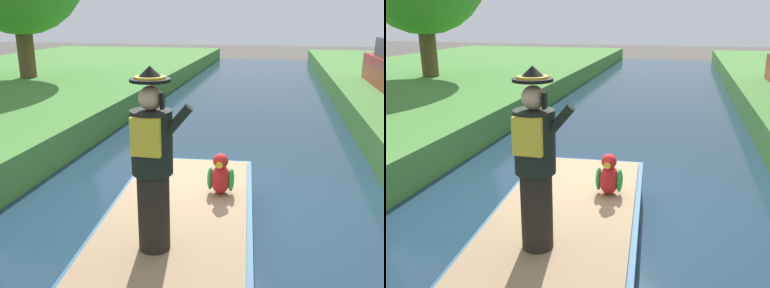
# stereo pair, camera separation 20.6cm
# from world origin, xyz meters

# --- Properties ---
(ground_plane) EXTENTS (80.00, 80.00, 0.00)m
(ground_plane) POSITION_xyz_m (0.00, 0.00, 0.00)
(ground_plane) COLOR #4C4742
(canal_water) EXTENTS (6.03, 48.00, 0.10)m
(canal_water) POSITION_xyz_m (0.00, 0.00, 0.05)
(canal_water) COLOR #1E384C
(canal_water) RESTS_ON ground
(boat) EXTENTS (2.11, 4.32, 0.61)m
(boat) POSITION_xyz_m (0.00, -1.42, 0.40)
(boat) COLOR #23517A
(boat) RESTS_ON canal_water
(person_pirate) EXTENTS (0.61, 0.42, 1.85)m
(person_pirate) POSITION_xyz_m (-0.04, -2.28, 1.64)
(person_pirate) COLOR black
(person_pirate) RESTS_ON boat
(parrot_plush) EXTENTS (0.36, 0.35, 0.57)m
(parrot_plush) POSITION_xyz_m (0.43, -0.77, 0.95)
(parrot_plush) COLOR red
(parrot_plush) RESTS_ON boat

